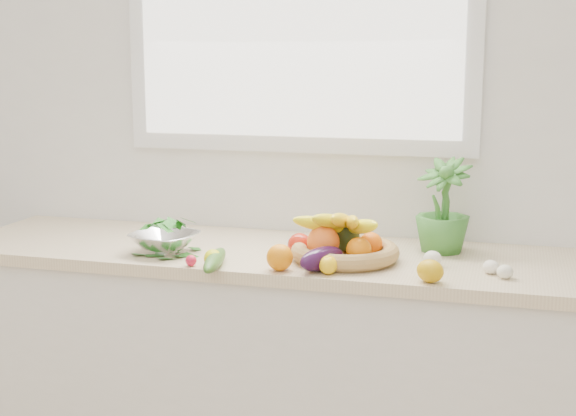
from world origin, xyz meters
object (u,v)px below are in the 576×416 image
(eggplant, at_px, (322,259))
(potted_herb, at_px, (443,207))
(apple, at_px, (300,245))
(colander_with_spinach, at_px, (164,236))
(fruit_basket, at_px, (344,245))
(cucumber, at_px, (215,260))

(eggplant, xyz_separation_m, potted_herb, (0.33, 0.34, 0.12))
(apple, xyz_separation_m, colander_with_spinach, (-0.45, -0.07, 0.02))
(fruit_basket, bearing_deg, potted_herb, 35.68)
(apple, bearing_deg, eggplant, -52.87)
(potted_herb, xyz_separation_m, fruit_basket, (-0.29, -0.21, -0.10))
(apple, height_order, eggplant, apple)
(cucumber, distance_m, fruit_basket, 0.42)
(eggplant, height_order, cucumber, eggplant)
(apple, xyz_separation_m, potted_herb, (0.44, 0.20, 0.11))
(eggplant, bearing_deg, potted_herb, 45.81)
(apple, xyz_separation_m, cucumber, (-0.22, -0.21, -0.01))
(cucumber, xyz_separation_m, fruit_basket, (0.37, 0.20, 0.03))
(cucumber, bearing_deg, eggplant, 10.93)
(cucumber, height_order, fruit_basket, fruit_basket)
(potted_herb, xyz_separation_m, colander_with_spinach, (-0.89, -0.27, -0.10))
(cucumber, height_order, colander_with_spinach, colander_with_spinach)
(apple, xyz_separation_m, fruit_basket, (0.15, -0.01, 0.01))
(cucumber, distance_m, potted_herb, 0.78)
(eggplant, distance_m, fruit_basket, 0.14)
(cucumber, relative_size, colander_with_spinach, 1.04)
(eggplant, bearing_deg, apple, 127.13)
(eggplant, relative_size, fruit_basket, 0.50)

